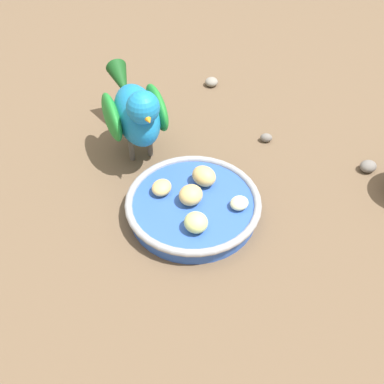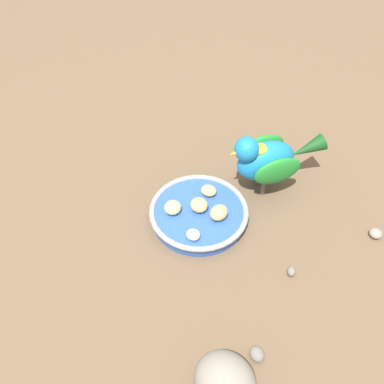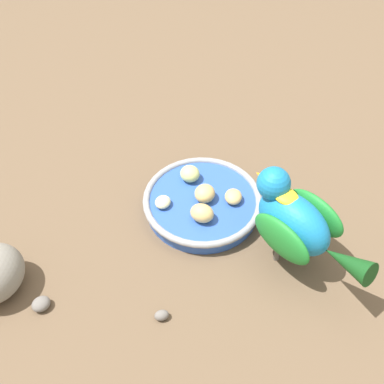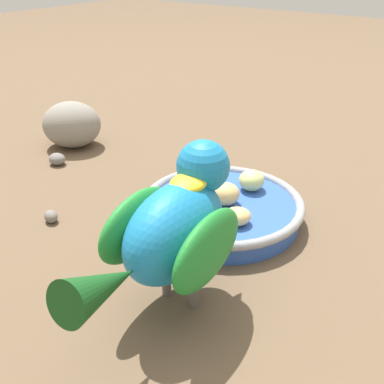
{
  "view_description": "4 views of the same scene",
  "coord_description": "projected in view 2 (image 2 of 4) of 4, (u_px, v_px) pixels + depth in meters",
  "views": [
    {
      "loc": [
        0.49,
        -0.13,
        0.53
      ],
      "look_at": [
        0.04,
        0.0,
        0.07
      ],
      "focal_mm": 44.89,
      "sensor_mm": 36.0,
      "label": 1
    },
    {
      "loc": [
        0.19,
        0.58,
        0.72
      ],
      "look_at": [
        0.03,
        -0.0,
        0.07
      ],
      "focal_mm": 42.37,
      "sensor_mm": 36.0,
      "label": 2
    },
    {
      "loc": [
        -0.41,
        0.36,
        0.64
      ],
      "look_at": [
        0.03,
        0.03,
        0.05
      ],
      "focal_mm": 46.13,
      "sensor_mm": 36.0,
      "label": 3
    },
    {
      "loc": [
        -0.41,
        -0.25,
        0.31
      ],
      "look_at": [
        -0.01,
        0.04,
        0.04
      ],
      "focal_mm": 43.37,
      "sensor_mm": 36.0,
      "label": 4
    }
  ],
  "objects": [
    {
      "name": "parrot",
      "position": [
        268.0,
        158.0,
        0.93
      ],
      "size": [
        0.22,
        0.11,
        0.15
      ],
      "rotation": [
        0.0,
        0.0,
        0.06
      ],
      "color": "#59544C",
      "rests_on": "ground_plane"
    },
    {
      "name": "apple_piece_3",
      "position": [
        199.0,
        205.0,
        0.9
      ],
      "size": [
        0.05,
        0.05,
        0.03
      ],
      "primitive_type": "ellipsoid",
      "rotation": [
        0.0,
        0.0,
        5.3
      ],
      "color": "tan",
      "rests_on": "feeding_bowl"
    },
    {
      "name": "apple_piece_2",
      "position": [
        193.0,
        235.0,
        0.86
      ],
      "size": [
        0.03,
        0.04,
        0.02
      ],
      "primitive_type": "ellipsoid",
      "rotation": [
        0.0,
        0.0,
        5.15
      ],
      "color": "beige",
      "rests_on": "feeding_bowl"
    },
    {
      "name": "apple_piece_0",
      "position": [
        219.0,
        213.0,
        0.89
      ],
      "size": [
        0.05,
        0.05,
        0.03
      ],
      "primitive_type": "ellipsoid",
      "rotation": [
        0.0,
        0.0,
        3.66
      ],
      "color": "tan",
      "rests_on": "feeding_bowl"
    },
    {
      "name": "ground_plane",
      "position": [
        207.0,
        213.0,
        0.94
      ],
      "size": [
        4.0,
        4.0,
        0.0
      ],
      "primitive_type": "plane",
      "color": "brown"
    },
    {
      "name": "feeding_bowl",
      "position": [
        199.0,
        214.0,
        0.92
      ],
      "size": [
        0.2,
        0.2,
        0.03
      ],
      "color": "#2D56B7",
      "rests_on": "ground_plane"
    },
    {
      "name": "pebble_1",
      "position": [
        291.0,
        271.0,
        0.84
      ],
      "size": [
        0.02,
        0.03,
        0.02
      ],
      "primitive_type": "ellipsoid",
      "rotation": [
        0.0,
        0.0,
        1.19
      ],
      "color": "slate",
      "rests_on": "ground_plane"
    },
    {
      "name": "pebble_2",
      "position": [
        257.0,
        354.0,
        0.73
      ],
      "size": [
        0.02,
        0.03,
        0.02
      ],
      "primitive_type": "ellipsoid",
      "rotation": [
        0.0,
        0.0,
        4.73
      ],
      "color": "slate",
      "rests_on": "ground_plane"
    },
    {
      "name": "apple_piece_1",
      "position": [
        173.0,
        209.0,
        0.9
      ],
      "size": [
        0.04,
        0.04,
        0.03
      ],
      "primitive_type": "ellipsoid",
      "rotation": [
        0.0,
        0.0,
        3.49
      ],
      "color": "#C6D17A",
      "rests_on": "feeding_bowl"
    },
    {
      "name": "apple_piece_4",
      "position": [
        209.0,
        191.0,
        0.94
      ],
      "size": [
        0.04,
        0.04,
        0.02
      ],
      "primitive_type": "ellipsoid",
      "rotation": [
        0.0,
        0.0,
        2.43
      ],
      "color": "tan",
      "rests_on": "feeding_bowl"
    },
    {
      "name": "rock_large",
      "position": [
        225.0,
        381.0,
        0.67
      ],
      "size": [
        0.12,
        0.13,
        0.08
      ],
      "primitive_type": "ellipsoid",
      "rotation": [
        0.0,
        0.0,
        2.08
      ],
      "color": "gray",
      "rests_on": "ground_plane"
    },
    {
      "name": "pebble_0",
      "position": [
        376.0,
        233.0,
        0.89
      ],
      "size": [
        0.03,
        0.03,
        0.02
      ],
      "primitive_type": "ellipsoid",
      "rotation": [
        0.0,
        0.0,
        1.94
      ],
      "color": "gray",
      "rests_on": "ground_plane"
    }
  ]
}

